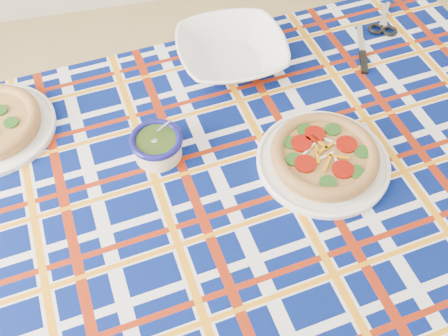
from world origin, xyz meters
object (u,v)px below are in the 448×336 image
object	(u,v)px
main_focaccia_plate	(325,155)
pesto_bowl	(157,144)
serving_bowl	(232,53)
dining_table	(245,190)

from	to	relation	value
main_focaccia_plate	pesto_bowl	size ratio (longest dim) A/B	2.57
serving_bowl	main_focaccia_plate	bearing A→B (deg)	-72.27
dining_table	serving_bowl	world-z (taller)	serving_bowl
pesto_bowl	serving_bowl	xyz separation A→B (m)	(0.27, 0.30, -0.00)
dining_table	pesto_bowl	size ratio (longest dim) A/B	13.60
serving_bowl	pesto_bowl	bearing A→B (deg)	-132.30
pesto_bowl	dining_table	bearing A→B (deg)	-26.97
dining_table	main_focaccia_plate	size ratio (longest dim) A/B	5.29
dining_table	serving_bowl	xyz separation A→B (m)	(0.06, 0.40, 0.12)
main_focaccia_plate	serving_bowl	distance (m)	0.45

